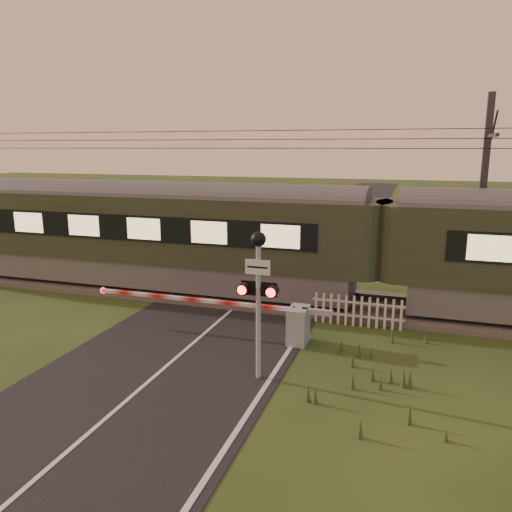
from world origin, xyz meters
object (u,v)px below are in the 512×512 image
(boom_gate, at_px, (284,321))
(train, at_px, (382,246))
(picket_fence, at_px, (358,311))
(crossing_signal, at_px, (258,279))
(catenary_mast, at_px, (482,196))

(boom_gate, bearing_deg, train, 57.86)
(boom_gate, distance_m, picket_fence, 2.69)
(train, xyz_separation_m, crossing_signal, (-2.40, -6.31, 0.25))
(crossing_signal, height_order, picket_fence, crossing_signal)
(boom_gate, relative_size, picket_fence, 2.63)
(crossing_signal, bearing_deg, train, 69.19)
(train, distance_m, picket_fence, 2.63)
(picket_fence, distance_m, catenary_mast, 6.50)
(crossing_signal, distance_m, catenary_mast, 10.31)
(crossing_signal, bearing_deg, catenary_mast, 56.64)
(boom_gate, bearing_deg, picket_fence, 45.75)
(crossing_signal, relative_size, picket_fence, 1.26)
(catenary_mast, bearing_deg, picket_fence, -132.27)
(catenary_mast, bearing_deg, boom_gate, -132.91)
(train, bearing_deg, picket_fence, -105.44)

